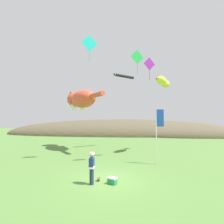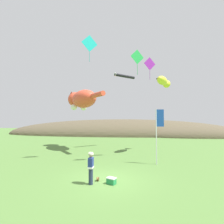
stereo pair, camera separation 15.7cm
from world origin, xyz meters
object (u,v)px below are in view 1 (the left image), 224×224
object	(u,v)px
kite_diamond_green	(137,57)
kite_fish_windsock	(162,81)
kite_spool	(99,179)
picnic_cooler	(112,181)
kite_tube_streamer	(124,76)
kite_giant_cat	(81,99)
kite_diamond_teal	(89,43)
festival_attendant	(92,167)
kite_diamond_violet	(149,64)
festival_banner_pole	(158,128)

from	to	relation	value
kite_diamond_green	kite_fish_windsock	bearing A→B (deg)	58.58
kite_spool	picnic_cooler	xyz separation A→B (m)	(0.84, -0.42, 0.06)
kite_tube_streamer	picnic_cooler	bearing A→B (deg)	-92.79
kite_spool	picnic_cooler	distance (m)	0.94
kite_giant_cat	kite_diamond_green	xyz separation A→B (m)	(6.48, -6.89, 2.69)
kite_diamond_teal	kite_diamond_green	xyz separation A→B (m)	(4.17, -0.57, -1.56)
festival_attendant	kite_diamond_violet	xyz separation A→B (m)	(4.22, 6.86, 7.95)
kite_giant_cat	kite_fish_windsock	bearing A→B (deg)	-10.37
kite_tube_streamer	kite_spool	bearing A→B (deg)	-96.84
kite_giant_cat	festival_attendant	bearing A→B (deg)	-72.88
festival_banner_pole	kite_tube_streamer	xyz separation A→B (m)	(-2.80, 7.93, 6.29)
festival_attendant	kite_diamond_violet	bearing A→B (deg)	58.41
kite_diamond_green	kite_giant_cat	bearing A→B (deg)	133.24
picnic_cooler	kite_diamond_teal	size ratio (longest dim) A/B	0.24
kite_diamond_teal	kite_spool	bearing A→B (deg)	-71.60
kite_diamond_violet	kite_diamond_teal	bearing A→B (deg)	-163.81
picnic_cooler	kite_giant_cat	world-z (taller)	kite_giant_cat
kite_spool	kite_tube_streamer	distance (m)	15.21
picnic_cooler	kite_tube_streamer	xyz separation A→B (m)	(0.61, 12.52, 9.05)
kite_fish_windsock	kite_diamond_teal	distance (m)	8.98
kite_giant_cat	kite_diamond_teal	distance (m)	7.97
kite_tube_streamer	kite_diamond_violet	size ratio (longest dim) A/B	1.25
picnic_cooler	kite_diamond_teal	bearing A→B (deg)	115.12
kite_spool	kite_diamond_violet	xyz separation A→B (m)	(3.91, 6.30, 8.79)
kite_diamond_violet	kite_diamond_green	bearing A→B (deg)	-121.17
kite_spool	kite_fish_windsock	world-z (taller)	kite_fish_windsock
kite_giant_cat	kite_diamond_green	world-z (taller)	kite_diamond_green
festival_attendant	kite_diamond_violet	world-z (taller)	kite_diamond_violet
kite_spool	kite_diamond_teal	bearing A→B (deg)	108.40
kite_spool	kite_diamond_green	distance (m)	9.99
picnic_cooler	festival_banner_pole	bearing A→B (deg)	53.36
festival_attendant	kite_diamond_teal	xyz separation A→B (m)	(-1.26, 5.27, 9.43)
kite_spool	picnic_cooler	size ratio (longest dim) A/B	0.41
kite_spool	kite_fish_windsock	bearing A→B (deg)	58.23
kite_diamond_green	kite_diamond_violet	bearing A→B (deg)	58.83
kite_diamond_teal	kite_giant_cat	bearing A→B (deg)	110.07
festival_banner_pole	kite_giant_cat	xyz separation A→B (m)	(-8.13, 6.87, 3.19)
festival_banner_pole	picnic_cooler	bearing A→B (deg)	-126.64
kite_diamond_violet	kite_diamond_green	size ratio (longest dim) A/B	1.00
kite_tube_streamer	kite_giant_cat	bearing A→B (deg)	-168.71
festival_banner_pole	kite_giant_cat	world-z (taller)	kite_giant_cat
kite_spool	kite_giant_cat	bearing A→B (deg)	109.36
kite_giant_cat	kite_spool	bearing A→B (deg)	-70.64
festival_banner_pole	kite_fish_windsock	xyz separation A→B (m)	(1.49, 5.11, 4.92)
picnic_cooler	kite_tube_streamer	size ratio (longest dim) A/B	0.22
kite_fish_windsock	kite_diamond_teal	world-z (taller)	kite_diamond_teal
picnic_cooler	kite_diamond_violet	world-z (taller)	kite_diamond_violet
festival_attendant	kite_diamond_green	world-z (taller)	kite_diamond_green
picnic_cooler	kite_diamond_green	bearing A→B (deg)	68.83
festival_attendant	kite_giant_cat	xyz separation A→B (m)	(-3.57, 11.59, 5.18)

